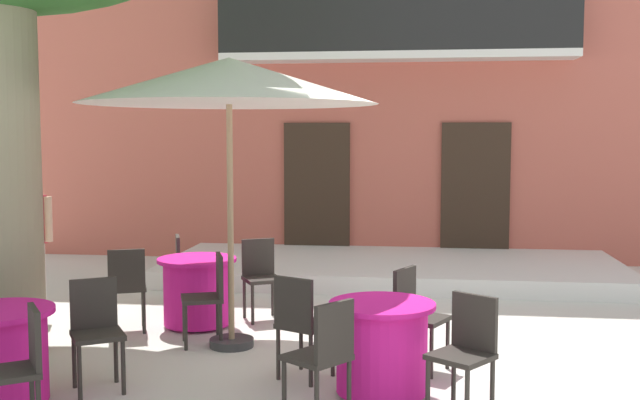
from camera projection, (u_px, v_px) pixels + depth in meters
ground_plane at (323, 342)px, 7.65m from camera, size 120.00×120.00×0.00m
building_facade at (399, 47)px, 14.15m from camera, size 13.00×5.09×7.50m
entrance_step_platform at (392, 269)px, 11.13m from camera, size 6.64×2.78×0.25m
cafe_table_near_tree at (382, 347)px, 6.08m from camera, size 0.86×0.86×0.76m
cafe_chair_near_tree_0 at (324, 351)px, 5.48m from camera, size 0.56×0.56×0.91m
cafe_chair_near_tree_1 at (466, 347)px, 5.60m from camera, size 0.56×0.56×0.91m
cafe_chair_near_tree_2 at (415, 311)px, 6.73m from camera, size 0.54×0.54×0.91m
cafe_chair_near_tree_3 at (301, 320)px, 6.42m from camera, size 0.54×0.54×0.91m
cafe_chair_middle_1 at (20, 363)px, 5.20m from camera, size 0.56×0.56×0.91m
cafe_chair_middle_2 at (96, 326)px, 6.21m from camera, size 0.55×0.55×0.91m
cafe_table_front at (197, 291)px, 8.26m from camera, size 0.86×0.86×0.76m
cafe_chair_front_0 at (209, 292)px, 7.53m from camera, size 0.51×0.51×0.91m
cafe_chair_front_1 at (261, 273)px, 8.58m from camera, size 0.54×0.54×0.91m
cafe_chair_front_2 at (187, 267)px, 8.96m from camera, size 0.51×0.51×0.91m
cafe_chair_front_3 at (127, 283)px, 7.98m from camera, size 0.52×0.52×0.91m
cafe_umbrella at (229, 82)px, 7.26m from camera, size 2.90×2.90×2.85m
pedestrian_near_entrance at (31, 237)px, 8.69m from camera, size 0.53×0.36×1.65m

